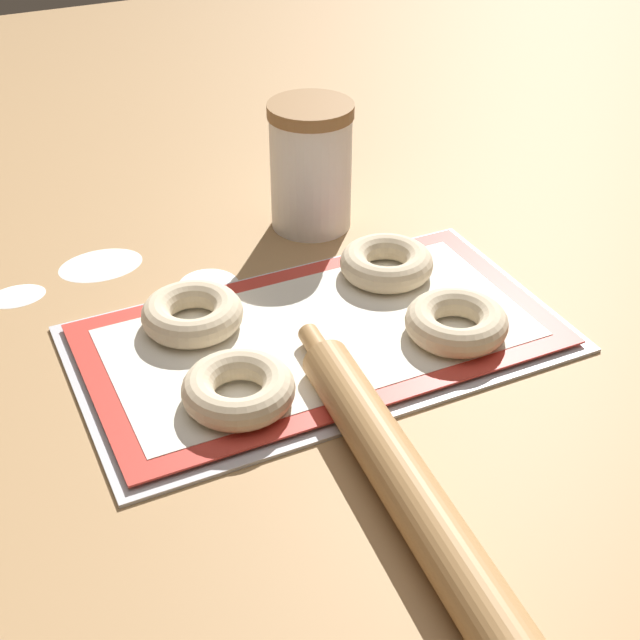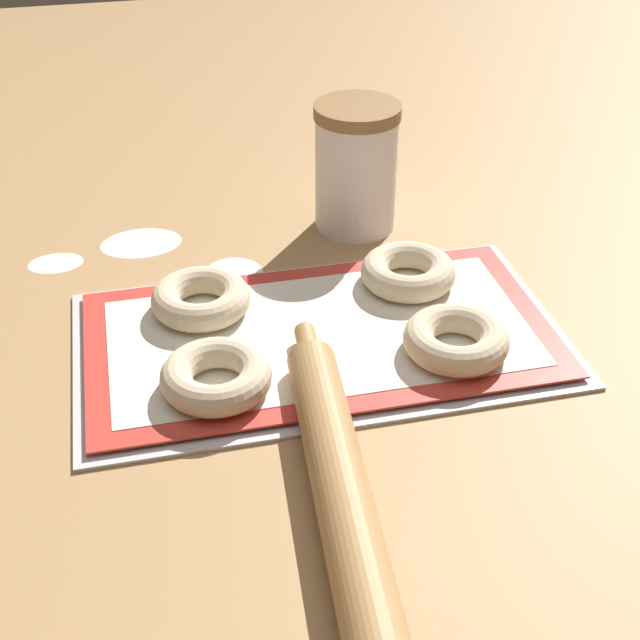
% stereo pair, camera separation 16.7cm
% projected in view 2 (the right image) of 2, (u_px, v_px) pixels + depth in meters
% --- Properties ---
extents(ground_plane, '(2.80, 2.80, 0.00)m').
position_uv_depth(ground_plane, '(331.00, 344.00, 0.94)').
color(ground_plane, '#A87F51').
extents(baking_tray, '(0.51, 0.29, 0.01)m').
position_uv_depth(baking_tray, '(320.00, 338.00, 0.95)').
color(baking_tray, silver).
rests_on(baking_tray, ground_plane).
extents(baking_mat, '(0.49, 0.27, 0.00)m').
position_uv_depth(baking_mat, '(320.00, 334.00, 0.94)').
color(baking_mat, red).
rests_on(baking_mat, baking_tray).
extents(bagel_front_left, '(0.11, 0.11, 0.03)m').
position_uv_depth(bagel_front_left, '(216.00, 376.00, 0.85)').
color(bagel_front_left, beige).
rests_on(bagel_front_left, baking_mat).
extents(bagel_front_right, '(0.11, 0.11, 0.03)m').
position_uv_depth(bagel_front_right, '(456.00, 339.00, 0.90)').
color(bagel_front_right, beige).
rests_on(bagel_front_right, baking_mat).
extents(bagel_back_left, '(0.11, 0.11, 0.03)m').
position_uv_depth(bagel_back_left, '(201.00, 298.00, 0.97)').
color(bagel_back_left, beige).
rests_on(bagel_back_left, baking_mat).
extents(bagel_back_right, '(0.11, 0.11, 0.03)m').
position_uv_depth(bagel_back_right, '(408.00, 272.00, 1.01)').
color(bagel_back_right, beige).
rests_on(bagel_back_right, baking_mat).
extents(flour_canister, '(0.11, 0.11, 0.16)m').
position_uv_depth(flour_canister, '(356.00, 167.00, 1.11)').
color(flour_canister, white).
rests_on(flour_canister, ground_plane).
extents(rolling_pin, '(0.08, 0.47, 0.05)m').
position_uv_depth(rolling_pin, '(342.00, 493.00, 0.73)').
color(rolling_pin, '#AD7F4C').
rests_on(rolling_pin, ground_plane).
extents(flour_patch_near, '(0.07, 0.08, 0.00)m').
position_uv_depth(flour_patch_near, '(234.00, 273.00, 1.06)').
color(flour_patch_near, white).
rests_on(flour_patch_near, ground_plane).
extents(flour_patch_far, '(0.10, 0.08, 0.00)m').
position_uv_depth(flour_patch_far, '(141.00, 242.00, 1.12)').
color(flour_patch_far, white).
rests_on(flour_patch_far, ground_plane).
extents(flour_patch_side, '(0.07, 0.05, 0.00)m').
position_uv_depth(flour_patch_side, '(55.00, 262.00, 1.08)').
color(flour_patch_side, white).
rests_on(flour_patch_side, ground_plane).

